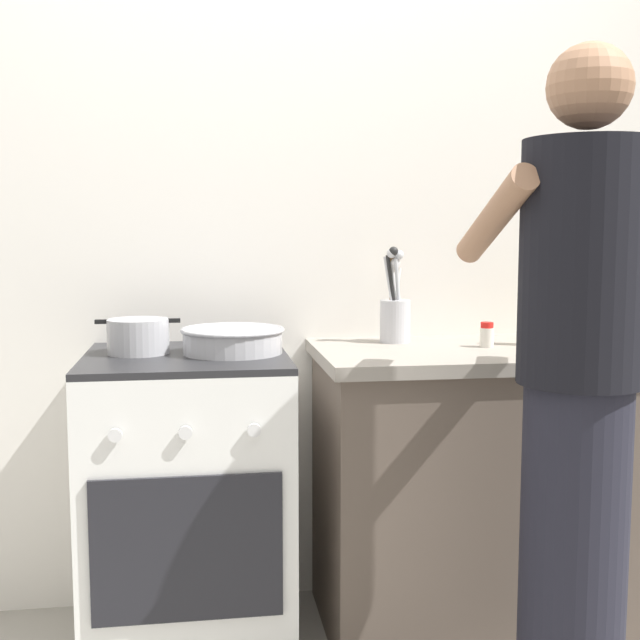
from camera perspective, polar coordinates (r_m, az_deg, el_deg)
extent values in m
cube|color=silver|center=(2.81, 1.87, 5.96)|extent=(3.20, 0.10, 2.50)
cube|color=brown|center=(2.70, 10.69, -11.87)|extent=(0.96, 0.56, 0.86)
cube|color=gray|center=(2.59, 10.89, -2.38)|extent=(1.00, 0.60, 0.04)
cube|color=white|center=(2.55, -9.24, -12.67)|extent=(0.60, 0.60, 0.88)
cube|color=#232326|center=(2.45, -9.42, -2.64)|extent=(0.60, 0.60, 0.02)
cube|color=black|center=(2.27, -9.30, -15.64)|extent=(0.51, 0.01, 0.40)
cylinder|color=silver|center=(2.18, -14.24, -7.87)|extent=(0.04, 0.01, 0.04)
cylinder|color=silver|center=(2.17, -9.46, -7.83)|extent=(0.04, 0.01, 0.04)
cylinder|color=silver|center=(2.17, -4.66, -7.74)|extent=(0.04, 0.01, 0.04)
cylinder|color=#B2B2B7|center=(2.48, -12.67, -1.13)|extent=(0.18, 0.18, 0.10)
cube|color=black|center=(2.49, -15.16, -0.11)|extent=(0.04, 0.02, 0.01)
cube|color=black|center=(2.47, -10.22, -0.03)|extent=(0.04, 0.02, 0.01)
cylinder|color=#B7B7BC|center=(2.44, -6.16, -1.48)|extent=(0.30, 0.30, 0.07)
torus|color=#B7B7BC|center=(2.44, -6.17, -0.71)|extent=(0.31, 0.31, 0.01)
cylinder|color=silver|center=(2.68, 5.30, -0.08)|extent=(0.10, 0.10, 0.14)
cylinder|color=silver|center=(2.66, 5.04, 1.62)|extent=(0.05, 0.06, 0.27)
sphere|color=silver|center=(2.65, 5.07, 4.70)|extent=(0.03, 0.03, 0.03)
cylinder|color=silver|center=(2.67, 5.30, 1.36)|extent=(0.03, 0.02, 0.23)
sphere|color=silver|center=(2.66, 5.33, 4.02)|extent=(0.03, 0.03, 0.03)
cylinder|color=#9E7547|center=(2.68, 5.02, 1.47)|extent=(0.04, 0.03, 0.24)
sphere|color=#9E7547|center=(2.68, 5.05, 4.26)|extent=(0.03, 0.03, 0.03)
cylinder|color=#B7BABF|center=(2.66, 5.54, 1.55)|extent=(0.04, 0.03, 0.26)
sphere|color=#B7BABF|center=(2.66, 5.57, 4.58)|extent=(0.03, 0.03, 0.03)
cylinder|color=black|center=(2.66, 5.17, 1.65)|extent=(0.05, 0.04, 0.27)
sphere|color=black|center=(2.65, 5.20, 4.83)|extent=(0.03, 0.03, 0.03)
cylinder|color=white|center=(2.68, 5.29, 1.34)|extent=(0.05, 0.02, 0.22)
sphere|color=white|center=(2.67, 5.31, 3.92)|extent=(0.03, 0.03, 0.03)
cylinder|color=silver|center=(2.61, 11.66, -1.21)|extent=(0.04, 0.04, 0.06)
cylinder|color=red|center=(2.61, 11.68, -0.35)|extent=(0.04, 0.04, 0.02)
cylinder|color=gold|center=(2.69, 15.63, 0.42)|extent=(0.06, 0.06, 0.20)
cylinder|color=gold|center=(2.68, 15.71, 2.96)|extent=(0.03, 0.03, 0.04)
cylinder|color=black|center=(2.68, 15.72, 3.52)|extent=(0.03, 0.03, 0.02)
cylinder|color=black|center=(2.18, 17.36, -15.98)|extent=(0.26, 0.26, 0.90)
cylinder|color=black|center=(2.02, 18.05, 3.83)|extent=(0.30, 0.30, 0.58)
sphere|color=#A07254|center=(2.05, 18.45, 15.35)|extent=(0.20, 0.20, 0.20)
cylinder|color=#A07254|center=(2.08, 12.19, 7.08)|extent=(0.07, 0.41, 0.24)
cylinder|color=#A07254|center=(2.23, 20.46, 6.77)|extent=(0.07, 0.41, 0.24)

